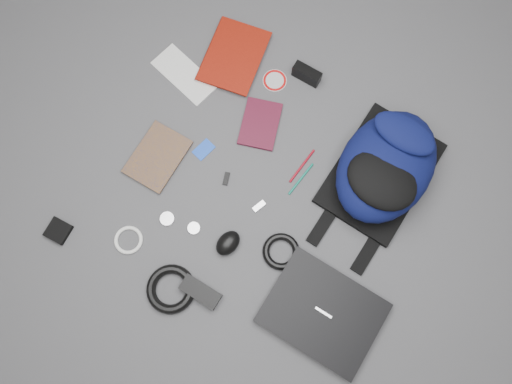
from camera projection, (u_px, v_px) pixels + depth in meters
The scene contains 22 objects.
ground at pixel (256, 193), 1.77m from camera, with size 4.00×4.00×0.00m, color #4F4F51.
backpack at pixel (386, 166), 1.69m from camera, with size 0.33×0.48×0.20m, color #080C33, non-canonical shape.
laptop at pixel (323, 312), 1.65m from camera, with size 0.37×0.29×0.04m, color black.
textbook_red at pixel (208, 48), 1.89m from camera, with size 0.21×0.28×0.03m, color maroon.
comic_book at pixel (138, 146), 1.80m from camera, with size 0.16×0.23×0.02m, color #BD760D.
envelope at pixel (184, 74), 1.88m from camera, with size 0.25×0.11×0.00m, color white.
dvd_case at pixel (260, 124), 1.82m from camera, with size 0.13×0.19×0.01m, color #400C1B.
compact_camera at pixel (307, 74), 1.85m from camera, with size 0.11×0.04×0.06m, color black.
sticker_disc at pixel (275, 81), 1.87m from camera, with size 0.09×0.09×0.00m, color silver.
pen_teal at pixel (301, 179), 1.78m from camera, with size 0.01×0.01×0.14m, color #0C725B.
pen_red at pixel (302, 166), 1.79m from camera, with size 0.01×0.01×0.15m, color maroon.
id_badge at pixel (204, 150), 1.81m from camera, with size 0.05×0.07×0.00m, color blue.
usb_black at pixel (226, 179), 1.78m from camera, with size 0.02×0.05×0.01m, color black.
usb_silver at pixel (259, 206), 1.75m from camera, with size 0.02×0.05×0.01m, color silver.
mouse at pixel (228, 243), 1.70m from camera, with size 0.07×0.10×0.05m, color black.
headphone_left at pixel (167, 219), 1.74m from camera, with size 0.05×0.05×0.01m, color silver.
headphone_right at pixel (194, 228), 1.73m from camera, with size 0.04×0.04×0.01m, color silver.
cable_coil at pixel (281, 252), 1.71m from camera, with size 0.13×0.13×0.02m, color black.
power_brick at pixel (201, 292), 1.67m from camera, with size 0.14×0.06×0.03m, color black.
power_cord_coil at pixel (171, 289), 1.67m from camera, with size 0.17×0.17×0.03m, color black.
pouch at pixel (58, 231), 1.73m from camera, with size 0.08×0.08×0.02m, color black.
white_cable_coil at pixel (128, 240), 1.72m from camera, with size 0.10×0.10×0.01m, color white.
Camera 1 is at (0.21, -0.36, 1.72)m, focal length 35.00 mm.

